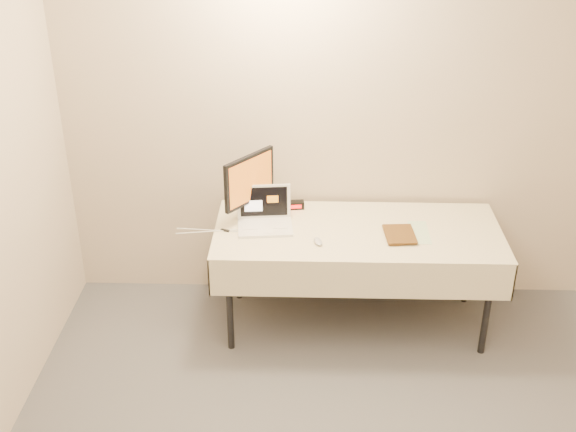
{
  "coord_description": "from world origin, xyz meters",
  "views": [
    {
      "loc": [
        -0.33,
        -2.06,
        2.98
      ],
      "look_at": [
        -0.45,
        1.99,
        0.86
      ],
      "focal_mm": 45.0,
      "sensor_mm": 36.0,
      "label": 1
    }
  ],
  "objects_px": {
    "laptop": "(265,217)",
    "table": "(358,238)",
    "book": "(386,219)",
    "monitor": "(249,182)"
  },
  "relations": [
    {
      "from": "monitor",
      "to": "book",
      "type": "height_order",
      "value": "monitor"
    },
    {
      "from": "book",
      "to": "laptop",
      "type": "bearing_deg",
      "value": 166.0
    },
    {
      "from": "table",
      "to": "book",
      "type": "distance_m",
      "value": 0.27
    },
    {
      "from": "monitor",
      "to": "book",
      "type": "distance_m",
      "value": 0.91
    },
    {
      "from": "laptop",
      "to": "monitor",
      "type": "height_order",
      "value": "monitor"
    },
    {
      "from": "book",
      "to": "monitor",
      "type": "bearing_deg",
      "value": 161.75
    },
    {
      "from": "laptop",
      "to": "table",
      "type": "bearing_deg",
      "value": -10.77
    },
    {
      "from": "table",
      "to": "monitor",
      "type": "bearing_deg",
      "value": 169.16
    },
    {
      "from": "table",
      "to": "book",
      "type": "xyz_separation_m",
      "value": [
        0.17,
        -0.09,
        0.19
      ]
    },
    {
      "from": "laptop",
      "to": "book",
      "type": "height_order",
      "value": "book"
    }
  ]
}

